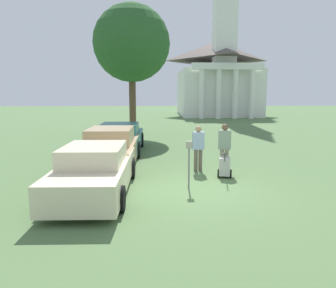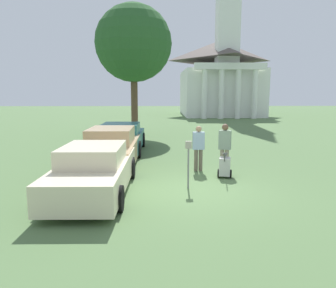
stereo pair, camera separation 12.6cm
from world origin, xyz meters
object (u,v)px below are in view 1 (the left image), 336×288
Objects in this scene: person_worker at (198,146)px; equipment_cart at (225,166)px; parked_car_tan at (112,149)px; person_supervisor at (225,145)px; parked_car_teal at (120,138)px; parking_meter at (189,156)px; parked_car_cream at (96,171)px; church at (217,71)px.

person_worker is 1.37m from equipment_cart.
parked_car_tan is 4.46m from equipment_cart.
parked_car_teal is at bearing -24.69° from person_supervisor.
parked_car_teal is 6.41m from equipment_cart.
parking_meter is 0.87× the size of person_worker.
person_supervisor reaches higher than person_worker.
parking_meter reaches higher than parked_car_cream.
person_worker is at bearing 38.82° from parked_car_cream.
equipment_cart is at bearing -49.97° from parked_car_teal.
person_worker is at bearing -101.60° from church.
parking_meter is at bearing 7.91° from parked_car_cream.
parked_car_cream is at bearing -89.21° from parked_car_tan.
person_supervisor reaches higher than equipment_cart.
person_supervisor is 31.17m from church.
parked_car_cream is at bearing 49.54° from person_supervisor.
person_supervisor is at bearing 52.67° from parking_meter.
parking_meter is (2.71, -6.21, 0.33)m from parked_car_teal.
person_worker is (0.56, 2.22, -0.06)m from parking_meter.
equipment_cart is at bearing -23.58° from parked_car_tan.
parked_car_tan is 0.22× the size of church.
church reaches higher than parking_meter.
parked_car_tan is 3.07× the size of person_worker.
parked_car_cream is 3.53× the size of parking_meter.
person_supervisor is (1.46, 1.92, 0.01)m from parking_meter.
church is at bearing -78.74° from person_supervisor.
person_worker is (3.27, 2.56, 0.29)m from parked_car_cream.
church is (6.18, 30.09, 4.52)m from person_worker.
person_supervisor reaches higher than parked_car_cream.
equipment_cart is 0.04× the size of church.
parked_car_teal is 6.78m from parking_meter.
parking_meter is 2.29m from person_worker.
parked_car_tan reaches higher than parking_meter.
parked_car_cream is 5.06× the size of equipment_cart.
parking_meter is at bearing -47.90° from parked_car_tan.
parked_car_teal is at bearing 90.79° from parked_car_cream.
person_worker is 0.07× the size of church.
parked_car_cream is 2.75m from parking_meter.
person_supervisor is at bearing -14.75° from parked_car_tan.
equipment_cart is (-0.12, -0.68, -0.62)m from person_supervisor.
person_worker is 0.94× the size of person_supervisor.
equipment_cart is at bearing 22.08° from parked_car_cream.
parked_car_teal is at bearing -51.04° from person_worker.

